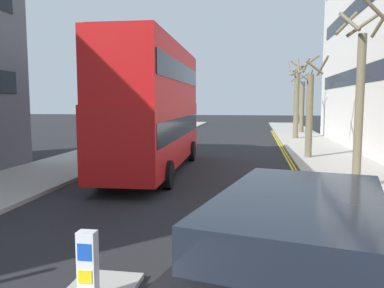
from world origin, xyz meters
name	(u,v)px	position (x,y,z in m)	size (l,w,h in m)	color
sidewalk_right	(350,174)	(6.50, 16.00, 0.07)	(4.00, 80.00, 0.14)	#ADA89E
sidewalk_left	(64,166)	(-6.50, 16.00, 0.07)	(4.00, 80.00, 0.14)	#ADA89E
kerb_line_outer	(305,184)	(4.40, 14.00, 0.00)	(0.10, 56.00, 0.01)	yellow
kerb_line_inner	(301,184)	(4.24, 14.00, 0.00)	(0.10, 56.00, 0.01)	yellow
keep_left_bollard	(88,270)	(0.00, 4.21, 0.61)	(0.36, 0.28, 1.11)	silver
double_decker_bus_away	(154,104)	(-1.95, 15.67, 3.03)	(3.04, 10.88, 5.64)	red
street_tree_near	(302,104)	(7.04, 38.53, 2.95)	(2.01, 2.08, 6.09)	#6B6047
street_tree_mid	(360,95)	(5.97, 12.87, 3.36)	(1.91, 1.93, 6.30)	#6B6047
street_tree_far	(309,110)	(5.35, 20.56, 2.71)	(1.85, 1.68, 5.58)	#6B6047
street_tree_distant	(296,102)	(5.81, 31.78, 3.09)	(1.76, 1.69, 6.49)	#6B6047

